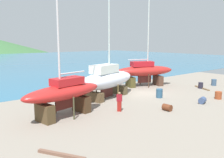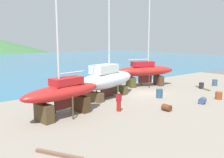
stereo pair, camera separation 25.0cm
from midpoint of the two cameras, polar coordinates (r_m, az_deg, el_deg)
ground_plane at (r=24.33m, az=15.89°, el=-5.21°), size 44.03×44.03×0.00m
sea_water at (r=72.51m, az=-24.08°, el=3.65°), size 157.84×90.81×0.01m
sailboat_small_center at (r=18.90m, az=-11.69°, el=-3.20°), size 7.32×3.17×12.62m
sailboat_large_starboard at (r=31.39m, az=7.52°, el=1.90°), size 8.21×4.90×12.30m
sailboat_far_slipway at (r=24.80m, az=-1.59°, el=-0.08°), size 8.83×4.62×13.64m
worker at (r=20.07m, az=1.41°, el=-5.34°), size 0.46×0.50×1.66m
barrel_rust_near at (r=26.63m, az=23.74°, el=-3.57°), size 0.78×0.78×0.77m
barrel_rust_far at (r=31.67m, az=20.16°, el=-1.45°), size 0.63×0.63×0.76m
barrel_tipped_center at (r=20.90m, az=12.67°, el=-6.64°), size 0.57×0.77×0.55m
barrel_by_slipway at (r=34.36m, az=22.91°, el=-0.76°), size 0.73×0.73×0.84m
barrel_tar_black at (r=24.20m, az=20.44°, el=-4.79°), size 0.88×0.77×0.60m
barrel_ochre at (r=25.40m, az=10.93°, el=-3.35°), size 0.95×0.95×0.93m
timber_short_cross at (r=31.66m, az=20.44°, el=-2.03°), size 1.52×2.70×0.15m
timber_long_aft at (r=13.15m, az=-12.54°, el=-17.21°), size 1.54×2.52×0.16m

